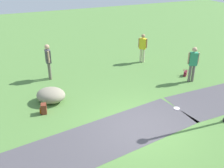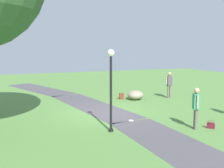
# 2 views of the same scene
# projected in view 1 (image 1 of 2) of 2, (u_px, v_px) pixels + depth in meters

# --- Properties ---
(ground_plane) EXTENTS (48.00, 48.00, 0.00)m
(ground_plane) POSITION_uv_depth(u_px,v_px,m) (141.00, 128.00, 9.43)
(ground_plane) COLOR #53803D
(footpath_segment_mid) EXTENTS (8.23, 3.35, 0.01)m
(footpath_segment_mid) POSITION_uv_depth(u_px,v_px,m) (90.00, 143.00, 8.64)
(footpath_segment_mid) COLOR #4B484E
(footpath_segment_mid) RESTS_ON ground
(lawn_boulder) EXTENTS (1.59, 1.55, 0.60)m
(lawn_boulder) POSITION_uv_depth(u_px,v_px,m) (51.00, 95.00, 11.01)
(lawn_boulder) COLOR gray
(lawn_boulder) RESTS_ON ground
(woman_with_handbag) EXTENTS (0.47, 0.38, 1.74)m
(woman_with_handbag) POSITION_uv_depth(u_px,v_px,m) (193.00, 62.00, 12.52)
(woman_with_handbag) COLOR #655C58
(woman_with_handbag) RESTS_ON ground
(man_near_boulder) EXTENTS (0.26, 0.52, 1.77)m
(man_near_boulder) POSITION_uv_depth(u_px,v_px,m) (48.00, 59.00, 12.78)
(man_near_boulder) COLOR #655E52
(man_near_boulder) RESTS_ON ground
(passerby_on_path) EXTENTS (0.43, 0.42, 1.64)m
(passerby_on_path) POSITION_uv_depth(u_px,v_px,m) (143.00, 46.00, 14.92)
(passerby_on_path) COLOR beige
(passerby_on_path) RESTS_ON ground
(handbag_on_grass) EXTENTS (0.38, 0.38, 0.31)m
(handbag_on_grass) POSITION_uv_depth(u_px,v_px,m) (185.00, 73.00, 13.51)
(handbag_on_grass) COLOR maroon
(handbag_on_grass) RESTS_ON ground
(backpack_by_boulder) EXTENTS (0.30, 0.31, 0.40)m
(backpack_by_boulder) POSITION_uv_depth(u_px,v_px,m) (44.00, 109.00, 10.23)
(backpack_by_boulder) COLOR maroon
(backpack_by_boulder) RESTS_ON ground
(frisbee_on_grass) EXTENTS (0.24, 0.24, 0.02)m
(frisbee_on_grass) POSITION_uv_depth(u_px,v_px,m) (177.00, 108.00, 10.62)
(frisbee_on_grass) COLOR white
(frisbee_on_grass) RESTS_ON ground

